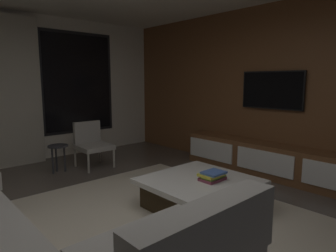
{
  "coord_description": "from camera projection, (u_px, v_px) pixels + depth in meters",
  "views": [
    {
      "loc": [
        -1.46,
        -2.15,
        1.5
      ],
      "look_at": [
        1.29,
        0.87,
        0.88
      ],
      "focal_mm": 31.82,
      "sensor_mm": 36.0,
      "label": 1
    }
  ],
  "objects": [
    {
      "name": "floor",
      "position": [
        128.0,
        244.0,
        2.77
      ],
      "size": [
        9.2,
        9.2,
        0.0
      ],
      "primitive_type": "plane",
      "color": "#564C44"
    },
    {
      "name": "back_wall_with_window",
      "position": [
        4.0,
        90.0,
        5.16
      ],
      "size": [
        6.6,
        0.3,
        2.7
      ],
      "color": "silver",
      "rests_on": "floor"
    },
    {
      "name": "media_wall",
      "position": [
        290.0,
        90.0,
        4.6
      ],
      "size": [
        0.12,
        7.8,
        2.7
      ],
      "color": "brown",
      "rests_on": "floor"
    },
    {
      "name": "area_rug",
      "position": [
        164.0,
        234.0,
        2.92
      ],
      "size": [
        3.2,
        3.8,
        0.01
      ],
      "primitive_type": "cube",
      "color": "beige",
      "rests_on": "floor"
    },
    {
      "name": "coffee_table",
      "position": [
        200.0,
        193.0,
        3.49
      ],
      "size": [
        1.16,
        1.16,
        0.36
      ],
      "color": "#302313",
      "rests_on": "floor"
    },
    {
      "name": "book_stack_on_coffee_table",
      "position": [
        212.0,
        176.0,
        3.42
      ],
      "size": [
        0.3,
        0.23,
        0.11
      ],
      "color": "#84384D",
      "rests_on": "coffee_table"
    },
    {
      "name": "accent_chair_near_window",
      "position": [
        91.0,
        142.0,
        5.22
      ],
      "size": [
        0.54,
        0.56,
        0.78
      ],
      "color": "#B2ADA0",
      "rests_on": "floor"
    },
    {
      "name": "side_stool",
      "position": [
        58.0,
        150.0,
        4.85
      ],
      "size": [
        0.32,
        0.32,
        0.46
      ],
      "color": "#333338",
      "rests_on": "floor"
    },
    {
      "name": "media_console",
      "position": [
        274.0,
        162.0,
        4.61
      ],
      "size": [
        0.46,
        3.1,
        0.52
      ],
      "color": "brown",
      "rests_on": "floor"
    },
    {
      "name": "mounted_tv",
      "position": [
        272.0,
        90.0,
        4.71
      ],
      "size": [
        0.05,
        1.03,
        0.6
      ],
      "color": "black"
    }
  ]
}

